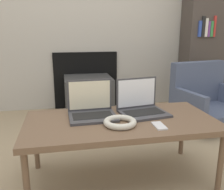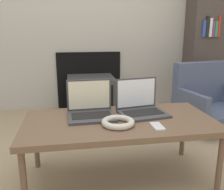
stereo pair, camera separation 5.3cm
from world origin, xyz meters
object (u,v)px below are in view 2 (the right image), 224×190
at_px(laptop_left, 91,109).
at_px(laptop_right, 141,106).
at_px(phone, 157,126).
at_px(armchair, 208,98).
at_px(tv, 91,95).
at_px(headphones, 118,122).

distance_m(laptop_left, laptop_right, 0.34).
relative_size(laptop_right, phone, 2.77).
bearing_deg(armchair, tv, 141.89).
bearing_deg(phone, tv, 99.38).
height_order(phone, armchair, armchair).
bearing_deg(laptop_left, tv, 83.63).
relative_size(phone, armchair, 0.16).
bearing_deg(phone, armchair, 47.38).
distance_m(tv, armchair, 1.32).
height_order(tv, armchair, armchair).
bearing_deg(armchair, laptop_left, -161.79).
xyz_separation_m(headphones, tv, (-0.04, 1.52, -0.23)).
xyz_separation_m(headphones, armchair, (1.13, 0.92, -0.15)).
bearing_deg(tv, armchair, -26.99).
bearing_deg(armchair, phone, -143.74).
bearing_deg(headphones, laptop_right, 45.74).
xyz_separation_m(laptop_right, armchair, (0.94, 0.72, -0.18)).
relative_size(laptop_left, armchair, 0.42).
xyz_separation_m(tv, armchair, (1.17, -0.60, 0.08)).
distance_m(laptop_left, headphones, 0.25).
xyz_separation_m(laptop_left, laptop_right, (0.34, -0.00, 0.00)).
bearing_deg(tv, headphones, -88.57).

